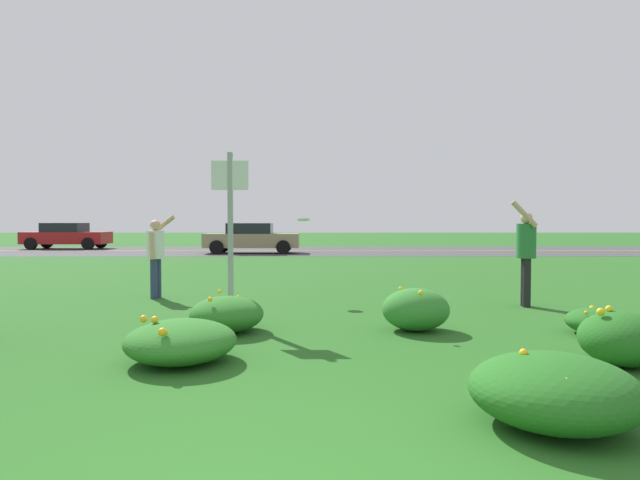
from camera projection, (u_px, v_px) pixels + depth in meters
name	position (u px, v px, depth m)	size (l,w,h in m)	color
ground_plane	(303.00, 275.00, 15.74)	(120.00, 120.00, 0.00)	#26601E
highway_strip	(309.00, 251.00, 28.65)	(120.00, 9.55, 0.01)	#424244
highway_center_stripe	(309.00, 251.00, 28.65)	(120.00, 0.16, 0.00)	yellow
daylily_clump_front_left	(416.00, 309.00, 7.70)	(0.94, 0.89, 0.62)	#337F2D
daylily_clump_mid_right	(181.00, 341.00, 5.97)	(1.20, 1.28, 0.51)	#2D7526
daylily_clump_near_camera	(598.00, 321.00, 7.44)	(0.84, 0.90, 0.36)	#23661E
daylily_clump_front_right	(554.00, 391.00, 4.10)	(1.25, 1.25, 0.56)	#23661E
daylily_clump_front_center	(227.00, 314.00, 7.61)	(1.02, 1.08, 0.54)	#2D7526
daylily_clump_mid_center	(622.00, 338.00, 5.83)	(0.87, 0.94, 0.63)	#23661E
sign_post_near_path	(230.00, 219.00, 8.37)	(0.56, 0.10, 2.58)	#93969B
person_thrower_white_shirt	(156.00, 251.00, 10.93)	(0.53, 0.51, 1.66)	silver
person_catcher_green_shirt	(526.00, 250.00, 9.86)	(0.52, 0.51, 1.91)	#287038
frisbee_white	(304.00, 220.00, 10.75)	(0.25, 0.25, 0.07)	white
car_red_leftmost	(66.00, 236.00, 30.69)	(4.50, 2.00, 1.45)	maroon
car_tan_center_left	(252.00, 238.00, 26.46)	(4.50, 2.00, 1.45)	#937F60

